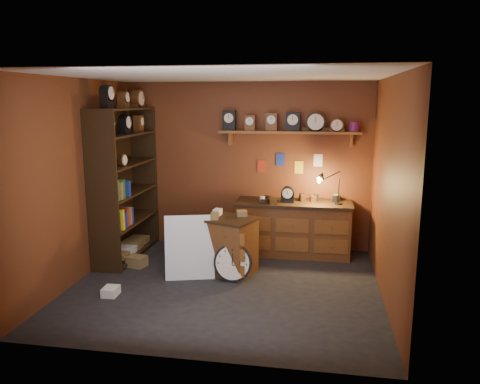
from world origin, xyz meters
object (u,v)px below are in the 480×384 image
object	(u,v)px
workbench	(294,225)
big_round_clock	(233,263)
shelving_unit	(123,177)
low_cabinet	(229,243)

from	to	relation	value
workbench	big_round_clock	distance (m)	1.49
shelving_unit	workbench	size ratio (longest dim) A/B	1.42
shelving_unit	low_cabinet	distance (m)	1.99
workbench	shelving_unit	bearing A→B (deg)	-169.22
workbench	low_cabinet	bearing A→B (deg)	-131.20
low_cabinet	big_round_clock	distance (m)	0.36
shelving_unit	workbench	world-z (taller)	shelving_unit
shelving_unit	workbench	bearing A→B (deg)	10.78
shelving_unit	big_round_clock	distance (m)	2.25
low_cabinet	workbench	bearing A→B (deg)	69.64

